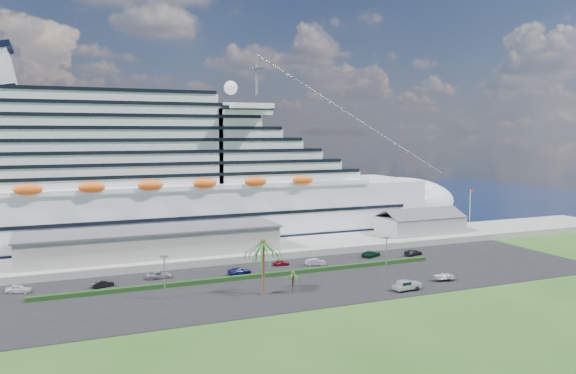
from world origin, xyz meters
name	(u,v)px	position (x,y,z in m)	size (l,w,h in m)	color
ground	(319,295)	(0.00, 0.00, 0.00)	(420.00, 420.00, 0.00)	#224717
asphalt_lot	(297,281)	(0.00, 11.00, 0.06)	(140.00, 38.00, 0.12)	black
wharf	(252,250)	(0.00, 40.00, 0.90)	(240.00, 20.00, 1.80)	gray
water	(180,209)	(0.00, 130.00, 0.01)	(420.00, 160.00, 0.02)	black
cruise_ship	(151,184)	(-21.53, 64.00, 16.69)	(191.00, 38.00, 54.00)	silver
terminal_building	(153,242)	(-25.00, 40.00, 5.01)	(61.00, 15.00, 6.30)	gray
port_shed	(420,224)	(52.00, 40.00, 4.40)	(24.00, 12.31, 7.37)	gray
flagpole	(470,208)	(70.04, 40.00, 8.27)	(1.08, 0.16, 12.00)	silver
hedge	(253,276)	(-8.00, 16.00, 0.57)	(88.00, 1.10, 0.90)	black
lamp_post_left	(164,272)	(-28.00, 8.00, 5.34)	(1.60, 0.35, 8.27)	gray
lamp_post_right	(386,251)	(20.00, 8.00, 5.34)	(1.60, 0.35, 8.27)	gray
palm_tall	(263,248)	(-10.00, 4.00, 9.20)	(8.82, 8.82, 11.13)	#47301E
palm_short	(293,275)	(-4.50, 2.50, 3.67)	(3.53, 3.53, 4.56)	#47301E
parked_car_0	(19,289)	(-53.37, 23.07, 0.91)	(1.86, 4.62, 1.58)	silver
parked_car_1	(103,284)	(-38.05, 21.05, 0.84)	(1.53, 4.40, 1.45)	black
parked_car_2	(159,275)	(-26.46, 23.76, 0.85)	(2.41, 5.22, 1.45)	gray
parked_car_3	(239,271)	(-9.62, 20.25, 0.90)	(2.18, 5.36, 1.56)	#16194E
parked_car_4	(281,263)	(1.79, 24.45, 0.79)	(1.59, 3.95, 1.34)	#5F0C16
parked_car_5	(316,262)	(9.34, 21.39, 0.91)	(1.67, 4.79, 1.58)	#A3A5AA
parked_car_6	(371,254)	(26.15, 24.51, 0.87)	(2.50, 5.43, 1.51)	black
parked_car_7	(413,252)	(36.69, 21.69, 0.89)	(2.17, 5.33, 1.55)	black
pickup_truck	(407,285)	(16.82, -4.36, 1.23)	(5.83, 2.46, 2.01)	black
boat_trailer	(445,276)	(28.46, -1.33, 1.19)	(5.84, 4.32, 1.62)	gray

